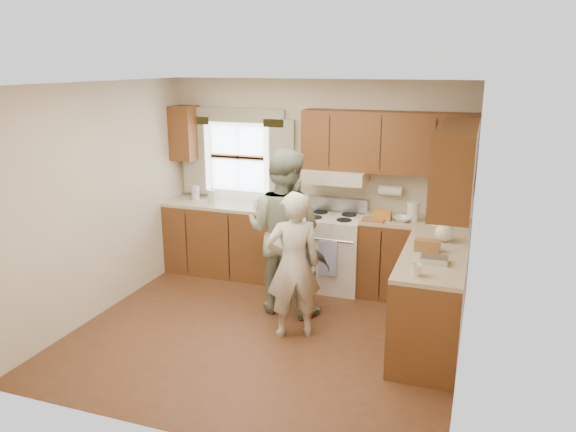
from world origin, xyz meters
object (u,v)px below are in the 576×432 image
at_px(woman_left, 293,265).
at_px(woman_right, 284,231).
at_px(child, 306,270).
at_px(stove, 331,250).

height_order(woman_left, woman_right, woman_right).
bearing_deg(child, woman_left, 66.95).
xyz_separation_m(stove, woman_right, (-0.33, -0.82, 0.44)).
bearing_deg(woman_left, stove, -119.56).
xyz_separation_m(stove, child, (-0.09, -0.73, -0.01)).
relative_size(stove, woman_right, 0.59).
bearing_deg(woman_right, woman_left, 124.23).
distance_m(stove, woman_right, 0.99).
bearing_deg(stove, child, -97.42).
xyz_separation_m(woman_right, child, (0.23, 0.10, -0.46)).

